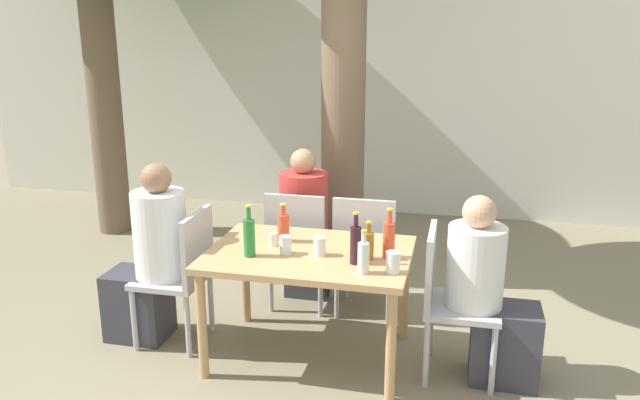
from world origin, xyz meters
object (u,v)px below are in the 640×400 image
Objects in this scene: person_seated_0 at (150,262)px; amber_bottle_5 at (368,245)px; water_bottle_0 at (364,257)px; patio_chair_0 at (183,269)px; patio_chair_1 at (448,294)px; wine_bottle_4 at (356,244)px; person_seated_1 at (490,300)px; soda_bottle_3 at (389,239)px; person_seated_2 at (306,231)px; drinking_glass_1 at (320,246)px; drinking_glass_3 at (273,239)px; dining_table_front at (309,264)px; patio_chair_2 at (299,243)px; patio_chair_3 at (366,248)px; drinking_glass_2 at (393,262)px; drinking_glass_0 at (285,245)px; soda_bottle_1 at (283,227)px; green_bottle_2 at (249,236)px.

person_seated_0 reaches higher than amber_bottle_5.
patio_chair_0 is at bearing 167.64° from water_bottle_0.
wine_bottle_4 reaches higher than patio_chair_1.
amber_bottle_5 is at bearing 94.24° from person_seated_1.
person_seated_2 is at bearing 129.43° from soda_bottle_3.
person_seated_2 reaches higher than drinking_glass_1.
person_seated_2 is (0.84, 0.91, -0.01)m from person_seated_0.
dining_table_front is at bearing -12.01° from drinking_glass_3.
dining_table_front is at bearing 110.30° from patio_chair_2.
drinking_glass_1 is (-0.78, -0.05, 0.26)m from patio_chair_1.
water_bottle_0 is at bearing -111.04° from soda_bottle_3.
person_seated_0 is 4.01× the size of soda_bottle_3.
patio_chair_3 is 2.99× the size of soda_bottle_3.
water_bottle_0 is 0.81× the size of wine_bottle_4.
drinking_glass_2 is (0.80, -0.91, 0.26)m from patio_chair_2.
person_seated_2 is 10.56× the size of drinking_glass_0.
person_seated_2 reaches higher than patio_chair_2.
patio_chair_2 is 0.61m from soda_bottle_1.
dining_table_front is 4.08× the size of soda_bottle_3.
patio_chair_0 is 1.00× the size of patio_chair_1.
person_seated_2 reaches higher than patio_chair_3.
drinking_glass_1 is at bearing -34.42° from soda_bottle_1.
wine_bottle_4 reaches higher than soda_bottle_3.
drinking_glass_3 is (0.08, 0.21, -0.08)m from green_bottle_2.
person_seated_2 is at bearing -90.00° from patio_chair_2.
soda_bottle_3 is (0.24, -0.67, 0.32)m from patio_chair_3.
wine_bottle_4 reaches higher than patio_chair_3.
person_seated_0 is 9.94× the size of drinking_glass_2.
amber_bottle_5 is at bearing 87.91° from person_seated_0.
person_seated_0 reaches higher than drinking_glass_3.
patio_chair_2 is at bearing 99.07° from drinking_glass_0.
amber_bottle_5 is (0.13, -0.73, 0.29)m from patio_chair_3.
drinking_glass_1 is at bearing 93.78° from patio_chair_1.
dining_table_front is 10.78× the size of drinking_glass_1.
drinking_glass_0 is at bearing -177.68° from amber_bottle_5.
green_bottle_2 is 0.65m from wine_bottle_4.
person_seated_1 reaches higher than green_bottle_2.
person_seated_1 is (1.10, -0.00, -0.13)m from dining_table_front.
green_bottle_2 is 2.77× the size of drinking_glass_1.
green_bottle_2 is 3.83× the size of drinking_glass_3.
drinking_glass_1 is (-0.24, 0.08, -0.06)m from wine_bottle_4.
soda_bottle_3 is at bearing 8.14° from drinking_glass_1.
patio_chair_1 is at bearing -1.19° from soda_bottle_3.
person_seated_0 reaches higher than drinking_glass_2.
person_seated_2 reaches higher than person_seated_1.
patio_chair_1 is 1.30m from patio_chair_2.
person_seated_1 is (2.20, -0.00, -0.05)m from person_seated_0.
patio_chair_3 is 0.78m from soda_bottle_3.
patio_chair_0 is at bearing 48.10° from patio_chair_2.
soda_bottle_1 is at bearing 83.69° from person_seated_1.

